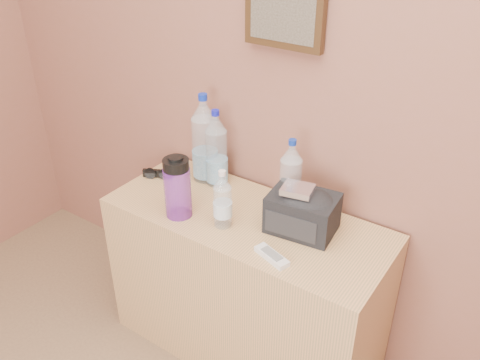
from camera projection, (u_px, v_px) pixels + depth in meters
name	position (u px, v px, depth m)	size (l,w,h in m)	color
picture_frame	(284.00, 11.00, 1.71)	(0.30, 0.03, 0.25)	#382311
dresser	(246.00, 286.00, 2.09)	(1.10, 0.46, 0.69)	#A97347
pet_large_a	(216.00, 152.00, 2.06)	(0.09, 0.09, 0.33)	#C8E4F6
pet_large_b	(205.00, 143.00, 2.08)	(0.10, 0.10, 0.38)	#CDE7FF
pet_large_c	(290.00, 180.00, 1.88)	(0.08, 0.08, 0.30)	silver
pet_small	(223.00, 202.00, 1.82)	(0.07, 0.07, 0.23)	white
nalgene_bottle	(177.00, 187.00, 1.86)	(0.10, 0.10, 0.25)	purple
sunglasses	(158.00, 173.00, 2.16)	(0.13, 0.05, 0.03)	black
ac_remote	(272.00, 256.00, 1.69)	(0.14, 0.04, 0.02)	white
toiletry_bag	(303.00, 211.00, 1.80)	(0.24, 0.17, 0.16)	#212129
foil_packet	(298.00, 190.00, 1.75)	(0.11, 0.09, 0.02)	silver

